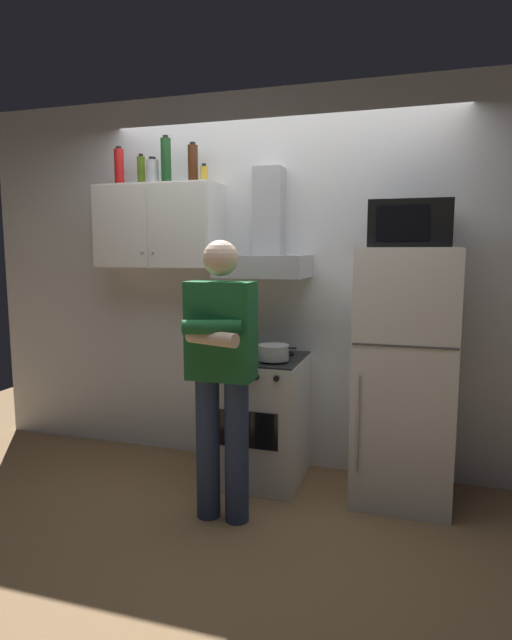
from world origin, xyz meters
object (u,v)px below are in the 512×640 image
object	(u,v)px
upper_cabinet	(159,227)
bottle_wine_green	(166,161)
cooking_pot	(274,352)
bottle_rum_dark	(193,164)
microwave	(410,224)
stove_oven	(260,418)
bottle_soda_red	(119,167)
bottle_olive_oil	(141,171)
bottle_canister_steel	(153,172)
refrigerator	(404,376)
range_hood	(265,248)
bottle_spice_jar	(204,174)
person_standing	(221,370)

from	to	relation	value
upper_cabinet	bottle_wine_green	bearing A→B (deg)	-14.28
cooking_pot	bottle_rum_dark	xyz separation A→B (m)	(-0.67, 0.28, 1.26)
microwave	stove_oven	bearing A→B (deg)	-178.85
bottle_soda_red	bottle_wine_green	size ratio (longest dim) A/B	0.84
stove_oven	bottle_olive_oil	bearing A→B (deg)	171.28
microwave	bottle_canister_steel	world-z (taller)	bottle_canister_steel
refrigerator	microwave	distance (m)	0.94
range_hood	cooking_pot	size ratio (longest dim) A/B	2.50
refrigerator	bottle_soda_red	xyz separation A→B (m)	(-2.05, 0.11, 1.38)
bottle_wine_green	bottle_spice_jar	distance (m)	0.29
microwave	refrigerator	bearing A→B (deg)	-89.10
upper_cabinet	stove_oven	distance (m)	1.55
refrigerator	bottle_soda_red	bearing A→B (deg)	177.02
range_hood	microwave	world-z (taller)	range_hood
upper_cabinet	bottle_canister_steel	size ratio (longest dim) A/B	4.75
stove_oven	upper_cabinet	bearing A→B (deg)	171.10
cooking_pot	stove_oven	bearing A→B (deg)	137.51
bottle_canister_steel	bottle_spice_jar	xyz separation A→B (m)	(0.38, 0.04, -0.03)
refrigerator	microwave	xyz separation A→B (m)	(-0.00, 0.02, 0.94)
cooking_pot	bottle_spice_jar	world-z (taller)	bottle_spice_jar
bottle_canister_steel	stove_oven	bearing A→B (deg)	-7.05
bottle_rum_dark	bottle_canister_steel	size ratio (longest dim) A/B	1.50
microwave	person_standing	world-z (taller)	microwave
bottle_rum_dark	refrigerator	bearing A→B (deg)	-5.99
range_hood	bottle_soda_red	distance (m)	1.25
bottle_spice_jar	range_hood	bearing A→B (deg)	-1.80
bottle_rum_dark	bottle_canister_steel	world-z (taller)	bottle_rum_dark
cooking_pot	bottle_olive_oil	world-z (taller)	bottle_olive_oil
stove_oven	bottle_rum_dark	xyz separation A→B (m)	(-0.54, 0.16, 1.75)
bottle_olive_oil	microwave	bearing A→B (deg)	-3.79
refrigerator	microwave	size ratio (longest dim) A/B	3.33
range_hood	bottle_soda_red	bearing A→B (deg)	-179.01
upper_cabinet	bottle_canister_steel	distance (m)	0.39
upper_cabinet	bottle_olive_oil	size ratio (longest dim) A/B	4.02
stove_oven	microwave	bearing A→B (deg)	1.15
range_hood	upper_cabinet	bearing A→B (deg)	-179.91
microwave	bottle_olive_oil	world-z (taller)	bottle_olive_oil
stove_oven	bottle_soda_red	xyz separation A→B (m)	(-1.10, 0.11, 1.75)
bottle_rum_dark	bottle_soda_red	distance (m)	0.56
cooking_pot	bottle_rum_dark	bearing A→B (deg)	157.61
cooking_pot	bottle_canister_steel	size ratio (longest dim) A/B	1.59
person_standing	microwave	bearing A→B (deg)	32.00
stove_oven	bottle_canister_steel	xyz separation A→B (m)	(-0.83, 0.10, 1.71)
range_hood	stove_oven	bearing A→B (deg)	-90.00
person_standing	cooking_pot	world-z (taller)	person_standing
bottle_soda_red	bottle_spice_jar	bearing A→B (deg)	2.91
cooking_pot	bottle_spice_jar	xyz separation A→B (m)	(-0.58, 0.26, 1.19)
refrigerator	bottle_wine_green	world-z (taller)	bottle_wine_green
upper_cabinet	refrigerator	world-z (taller)	upper_cabinet
bottle_soda_red	upper_cabinet	bearing A→B (deg)	3.35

